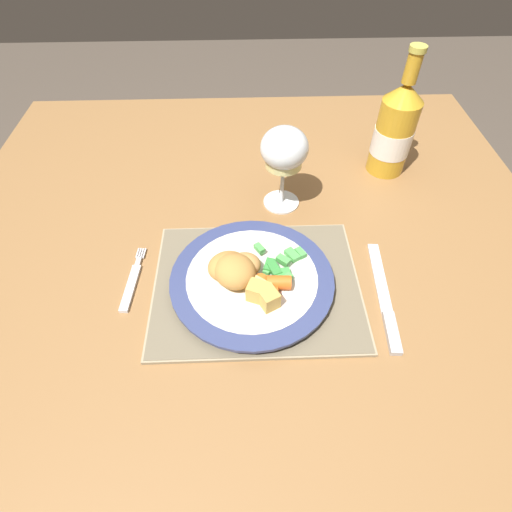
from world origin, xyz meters
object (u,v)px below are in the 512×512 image
(dining_table, at_px, (251,276))
(table_knife, at_px, (385,303))
(dinner_plate, at_px, (254,280))
(bottle, at_px, (395,130))
(wine_glass, at_px, (284,152))
(fork, at_px, (132,283))

(dining_table, bearing_deg, table_knife, -33.24)
(dinner_plate, xyz_separation_m, bottle, (0.29, 0.31, 0.08))
(dinner_plate, distance_m, wine_glass, 0.24)
(dinner_plate, height_order, wine_glass, wine_glass)
(dining_table, distance_m, fork, 0.23)
(wine_glass, bearing_deg, fork, -143.33)
(dining_table, relative_size, wine_glass, 6.95)
(fork, bearing_deg, dinner_plate, -3.67)
(table_knife, distance_m, wine_glass, 0.31)
(dining_table, xyz_separation_m, wine_glass, (0.06, 0.11, 0.20))
(table_knife, relative_size, wine_glass, 1.33)
(dining_table, bearing_deg, fork, -157.59)
(fork, bearing_deg, bottle, 31.27)
(bottle, bearing_deg, table_knife, -103.73)
(wine_glass, bearing_deg, dinner_plate, -106.25)
(fork, bearing_deg, table_knife, -7.80)
(bottle, bearing_deg, dinner_plate, -133.11)
(dinner_plate, relative_size, wine_glass, 1.61)
(fork, xyz_separation_m, bottle, (0.49, 0.30, 0.09))
(wine_glass, relative_size, bottle, 0.64)
(fork, relative_size, wine_glass, 0.82)
(fork, xyz_separation_m, table_knife, (0.40, -0.06, 0.00))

